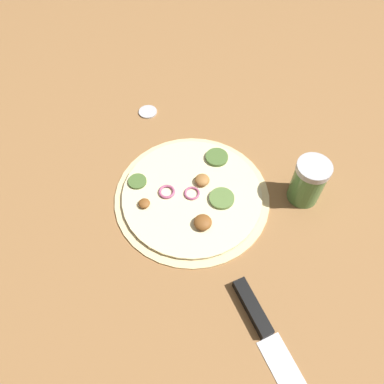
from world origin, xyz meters
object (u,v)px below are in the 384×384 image
pizza (192,195)px  loose_cap (148,111)px  spice_jar (308,182)px  knife (271,343)px

pizza → loose_cap: (-0.04, -0.23, -0.00)m
pizza → spice_jar: 0.20m
spice_jar → loose_cap: spice_jar is taller
knife → loose_cap: bearing=179.3°
knife → loose_cap: knife is taller
pizza → loose_cap: size_ratio=7.22×
knife → pizza: bearing=179.4°
pizza → knife: bearing=79.8°
loose_cap → pizza: bearing=79.6°
spice_jar → loose_cap: size_ratio=2.29×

